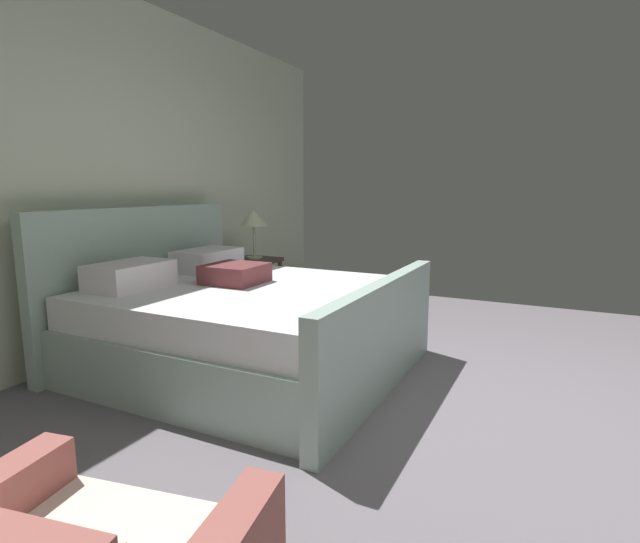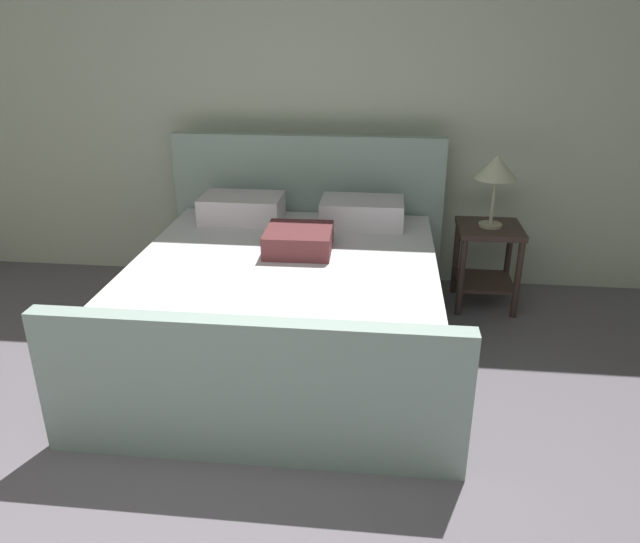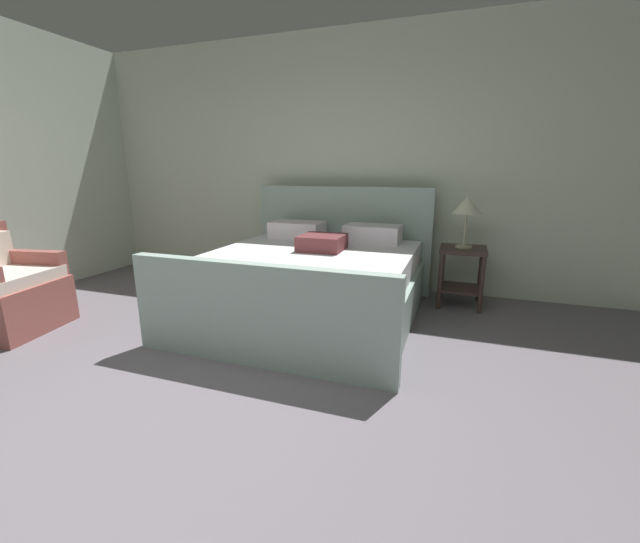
% 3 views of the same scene
% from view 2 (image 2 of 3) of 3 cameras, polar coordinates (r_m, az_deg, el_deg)
% --- Properties ---
extents(wall_back, '(6.42, 0.12, 2.84)m').
position_cam_2_polar(wall_back, '(4.67, -1.92, 16.29)').
color(wall_back, silver).
rests_on(wall_back, ground).
extents(bed, '(1.99, 2.16, 1.17)m').
position_cam_2_polar(bed, '(3.77, -3.06, -2.41)').
color(bed, '#9AB2A8').
rests_on(bed, ground).
extents(nightstand_right, '(0.44, 0.44, 0.60)m').
position_cam_2_polar(nightstand_right, '(4.47, 15.40, 1.73)').
color(nightstand_right, '#3D2C26').
rests_on(nightstand_right, ground).
extents(table_lamp_right, '(0.28, 0.28, 0.50)m').
position_cam_2_polar(table_lamp_right, '(4.30, 16.23, 9.17)').
color(table_lamp_right, '#B7B293').
rests_on(table_lamp_right, nightstand_right).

